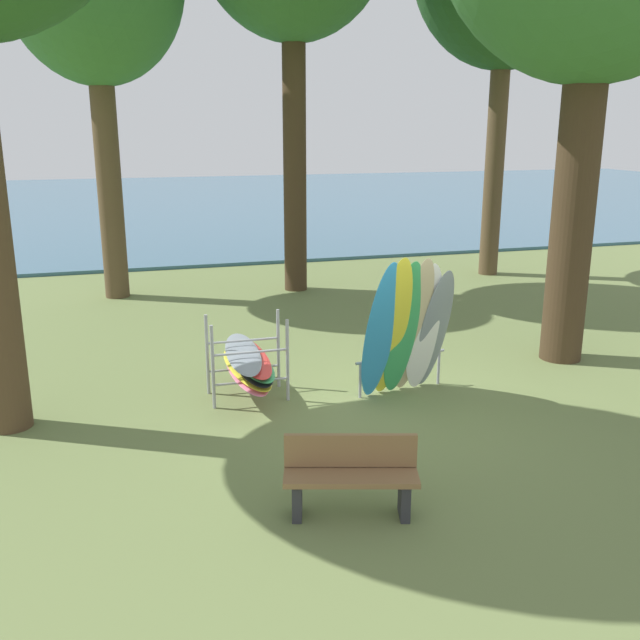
% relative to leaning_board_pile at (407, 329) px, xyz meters
% --- Properties ---
extents(ground_plane, '(80.00, 80.00, 0.00)m').
position_rel_leaning_board_pile_xyz_m(ground_plane, '(-0.43, -0.41, -1.05)').
color(ground_plane, olive).
extents(lake_water, '(80.00, 36.00, 0.10)m').
position_rel_leaning_board_pile_xyz_m(lake_water, '(-0.43, 28.89, -1.00)').
color(lake_water, '#38607A').
rests_on(lake_water, ground).
extents(leaning_board_pile, '(1.60, 0.94, 2.22)m').
position_rel_leaning_board_pile_xyz_m(leaning_board_pile, '(0.00, 0.00, 0.00)').
color(leaning_board_pile, '#2D8ED1').
rests_on(leaning_board_pile, ground).
extents(board_storage_rack, '(1.15, 2.13, 1.25)m').
position_rel_leaning_board_pile_xyz_m(board_storage_rack, '(-2.29, 0.64, -0.50)').
color(board_storage_rack, '#9EA0A5').
rests_on(board_storage_rack, ground).
extents(park_bench, '(1.46, 0.79, 0.85)m').
position_rel_leaning_board_pile_xyz_m(park_bench, '(-1.88, -2.96, -0.60)').
color(park_bench, '#2D2D33').
rests_on(park_bench, ground).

